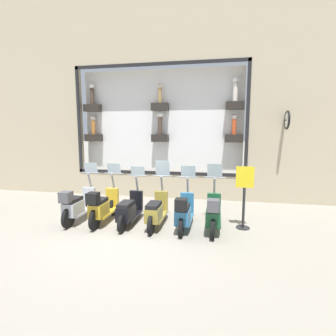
{
  "coord_description": "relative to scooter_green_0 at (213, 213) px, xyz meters",
  "views": [
    {
      "loc": [
        -6.22,
        -2.22,
        2.55
      ],
      "look_at": [
        1.8,
        -0.68,
        1.39
      ],
      "focal_mm": 28.0,
      "sensor_mm": 36.0,
      "label": 1
    }
  ],
  "objects": [
    {
      "name": "ground_plane",
      "position": [
        -0.29,
        2.14,
        -0.47
      ],
      "size": [
        120.0,
        120.0,
        0.0
      ],
      "primitive_type": "plane",
      "color": "gray"
    },
    {
      "name": "building_facade",
      "position": [
        3.31,
        2.14,
        3.91
      ],
      "size": [
        1.23,
        36.0,
        8.56
      ],
      "color": "tan",
      "rests_on": "ground_plane"
    },
    {
      "name": "scooter_green_0",
      "position": [
        0.0,
        0.0,
        0.0
      ],
      "size": [
        1.8,
        0.61,
        1.65
      ],
      "color": "black",
      "rests_on": "ground_plane"
    },
    {
      "name": "scooter_teal_1",
      "position": [
        -0.01,
        0.75,
        -0.01
      ],
      "size": [
        1.79,
        0.6,
        1.58
      ],
      "color": "black",
      "rests_on": "ground_plane"
    },
    {
      "name": "scooter_olive_2",
      "position": [
        0.06,
        1.51,
        -0.04
      ],
      "size": [
        1.8,
        0.6,
        1.7
      ],
      "color": "black",
      "rests_on": "ground_plane"
    },
    {
      "name": "scooter_black_3",
      "position": [
        0.05,
        2.26,
        -0.06
      ],
      "size": [
        1.79,
        0.61,
        1.52
      ],
      "color": "black",
      "rests_on": "ground_plane"
    },
    {
      "name": "scooter_yellow_4",
      "position": [
        0.01,
        3.02,
        0.01
      ],
      "size": [
        1.81,
        0.6,
        1.59
      ],
      "color": "black",
      "rests_on": "ground_plane"
    },
    {
      "name": "scooter_silver_5",
      "position": [
        0.0,
        3.77,
        0.01
      ],
      "size": [
        1.81,
        0.6,
        1.59
      ],
      "color": "black",
      "rests_on": "ground_plane"
    },
    {
      "name": "shop_sign_post",
      "position": [
        0.37,
        -0.77,
        0.45
      ],
      "size": [
        0.36,
        0.45,
        1.7
      ],
      "color": "#232326",
      "rests_on": "ground_plane"
    }
  ]
}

